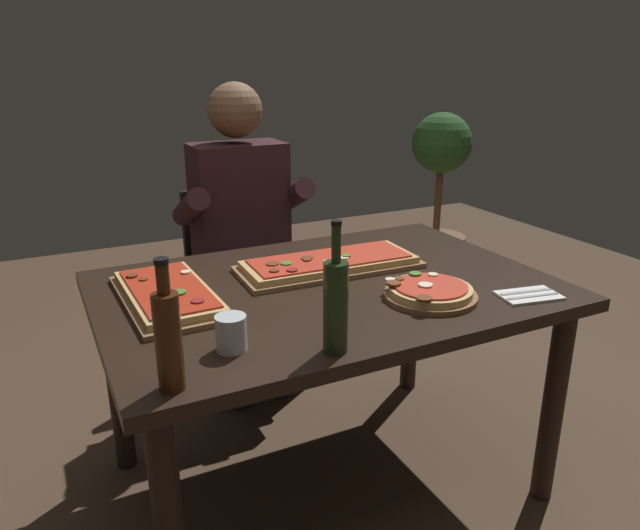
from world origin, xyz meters
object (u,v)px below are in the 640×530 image
(dining_table, at_px, (327,312))
(pizza_round_far, at_px, (430,292))
(pizza_rectangular_left, at_px, (168,294))
(tumbler_near_camera, at_px, (231,333))
(oil_bottle_amber, at_px, (168,337))
(seated_diner, at_px, (244,228))
(wine_bottle_dark, at_px, (336,304))
(potted_plant_corner, at_px, (438,204))
(diner_chair, at_px, (237,277))
(pizza_rectangular_front, at_px, (329,264))

(dining_table, xyz_separation_m, pizza_round_far, (0.22, -0.24, 0.12))
(pizza_rectangular_left, distance_m, tumbler_near_camera, 0.39)
(oil_bottle_amber, bearing_deg, tumbler_near_camera, 33.75)
(pizza_round_far, relative_size, seated_diner, 0.21)
(pizza_round_far, distance_m, wine_bottle_dark, 0.45)
(oil_bottle_amber, height_order, potted_plant_corner, potted_plant_corner)
(diner_chair, bearing_deg, pizza_round_far, -77.80)
(oil_bottle_amber, relative_size, diner_chair, 0.34)
(seated_diner, bearing_deg, pizza_round_far, -76.35)
(pizza_rectangular_front, xyz_separation_m, pizza_rectangular_left, (-0.55, -0.03, -0.00))
(wine_bottle_dark, bearing_deg, tumbler_near_camera, 152.23)
(tumbler_near_camera, bearing_deg, potted_plant_corner, 41.32)
(pizza_round_far, xyz_separation_m, seated_diner, (-0.24, 0.97, -0.02))
(pizza_rectangular_left, xyz_separation_m, diner_chair, (0.46, 0.76, -0.27))
(wine_bottle_dark, xyz_separation_m, potted_plant_corner, (1.68, 1.79, -0.31))
(pizza_rectangular_front, relative_size, potted_plant_corner, 0.56)
(diner_chair, distance_m, potted_plant_corner, 1.60)
(pizza_rectangular_left, bearing_deg, diner_chair, 58.83)
(dining_table, relative_size, diner_chair, 1.61)
(tumbler_near_camera, distance_m, potted_plant_corner, 2.54)
(oil_bottle_amber, xyz_separation_m, potted_plant_corner, (2.07, 1.79, -0.31))
(tumbler_near_camera, height_order, diner_chair, diner_chair)
(pizza_round_far, height_order, oil_bottle_amber, oil_bottle_amber)
(pizza_round_far, xyz_separation_m, diner_chair, (-0.24, 1.09, -0.27))
(seated_diner, bearing_deg, pizza_rectangular_left, -125.67)
(pizza_rectangular_front, height_order, diner_chair, diner_chair)
(oil_bottle_amber, bearing_deg, pizza_round_far, 11.85)
(dining_table, relative_size, tumbler_near_camera, 15.63)
(oil_bottle_amber, bearing_deg, pizza_rectangular_left, 77.99)
(pizza_round_far, bearing_deg, wine_bottle_dark, -157.23)
(tumbler_near_camera, distance_m, seated_diner, 1.10)
(pizza_rectangular_left, height_order, potted_plant_corner, potted_plant_corner)
(diner_chair, xyz_separation_m, potted_plant_corner, (1.51, 0.53, 0.06))
(wine_bottle_dark, distance_m, potted_plant_corner, 2.47)
(dining_table, distance_m, diner_chair, 0.87)
(diner_chair, distance_m, seated_diner, 0.28)
(pizza_rectangular_left, bearing_deg, pizza_round_far, -25.17)
(potted_plant_corner, bearing_deg, pizza_rectangular_front, -138.47)
(oil_bottle_amber, bearing_deg, wine_bottle_dark, -0.40)
(seated_diner, bearing_deg, tumbler_near_camera, -111.10)
(pizza_rectangular_front, bearing_deg, potted_plant_corner, 41.53)
(pizza_rectangular_front, xyz_separation_m, wine_bottle_dark, (-0.26, -0.53, 0.10))
(dining_table, distance_m, oil_bottle_amber, 0.74)
(tumbler_near_camera, bearing_deg, wine_bottle_dark, -27.77)
(dining_table, distance_m, wine_bottle_dark, 0.50)
(pizza_round_far, relative_size, oil_bottle_amber, 0.94)
(dining_table, relative_size, pizza_round_far, 5.06)
(pizza_rectangular_left, bearing_deg, potted_plant_corner, 33.24)
(wine_bottle_dark, xyz_separation_m, oil_bottle_amber, (-0.40, 0.00, -0.00))
(pizza_round_far, distance_m, potted_plant_corner, 2.07)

